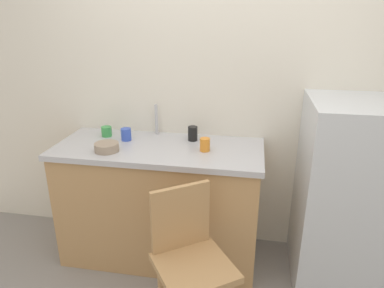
# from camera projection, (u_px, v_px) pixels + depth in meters

# --- Properties ---
(back_wall) EXTENTS (4.80, 0.10, 2.48)m
(back_wall) POSITION_uv_depth(u_px,v_px,m) (222.00, 92.00, 2.61)
(back_wall) COLOR silver
(back_wall) RESTS_ON ground_plane
(cabinet_base) EXTENTS (1.44, 0.60, 0.87)m
(cabinet_base) POSITION_uv_depth(u_px,v_px,m) (161.00, 204.00, 2.64)
(cabinet_base) COLOR tan
(cabinet_base) RESTS_ON ground_plane
(countertop) EXTENTS (1.48, 0.64, 0.04)m
(countertop) POSITION_uv_depth(u_px,v_px,m) (159.00, 149.00, 2.48)
(countertop) COLOR #B7B7BC
(countertop) RESTS_ON cabinet_base
(faucet) EXTENTS (0.02, 0.02, 0.24)m
(faucet) POSITION_uv_depth(u_px,v_px,m) (156.00, 119.00, 2.68)
(faucet) COLOR #B7B7BC
(faucet) RESTS_ON countertop
(refrigerator) EXTENTS (0.57, 0.64, 1.30)m
(refrigerator) POSITION_uv_depth(u_px,v_px,m) (343.00, 196.00, 2.34)
(refrigerator) COLOR silver
(refrigerator) RESTS_ON ground_plane
(chair) EXTENTS (0.56, 0.56, 0.89)m
(chair) POSITION_uv_depth(u_px,v_px,m) (190.00, 257.00, 1.98)
(chair) COLOR tan
(chair) RESTS_ON ground_plane
(terracotta_bowl) EXTENTS (0.17, 0.17, 0.06)m
(terracotta_bowl) POSITION_uv_depth(u_px,v_px,m) (107.00, 147.00, 2.38)
(terracotta_bowl) COLOR gray
(terracotta_bowl) RESTS_ON countertop
(cup_orange) EXTENTS (0.07, 0.07, 0.09)m
(cup_orange) POSITION_uv_depth(u_px,v_px,m) (205.00, 145.00, 2.37)
(cup_orange) COLOR orange
(cup_orange) RESTS_ON countertop
(cup_black) EXTENTS (0.07, 0.07, 0.11)m
(cup_black) POSITION_uv_depth(u_px,v_px,m) (193.00, 134.00, 2.57)
(cup_black) COLOR black
(cup_black) RESTS_ON countertop
(cup_green) EXTENTS (0.08, 0.08, 0.08)m
(cup_green) POSITION_uv_depth(u_px,v_px,m) (107.00, 131.00, 2.66)
(cup_green) COLOR green
(cup_green) RESTS_ON countertop
(cup_blue) EXTENTS (0.08, 0.08, 0.09)m
(cup_blue) POSITION_uv_depth(u_px,v_px,m) (126.00, 134.00, 2.58)
(cup_blue) COLOR blue
(cup_blue) RESTS_ON countertop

